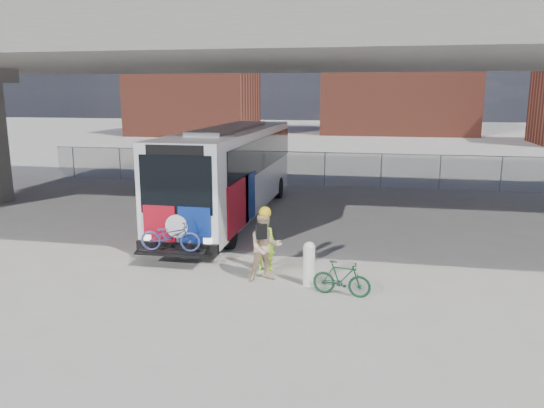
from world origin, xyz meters
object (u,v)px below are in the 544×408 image
(cyclist_tan, at_px, (265,246))
(bike_parked, at_px, (342,279))
(bollard, at_px, (309,262))
(bus, at_px, (231,165))
(cyclist_hivis, at_px, (265,242))

(cyclist_tan, bearing_deg, bike_parked, -44.83)
(bike_parked, bearing_deg, cyclist_tan, 80.82)
(bollard, relative_size, cyclist_tan, 0.58)
(cyclist_tan, bearing_deg, bus, 85.65)
(bus, relative_size, cyclist_hivis, 7.33)
(bus, height_order, cyclist_tan, bus)
(cyclist_hivis, height_order, cyclist_tan, cyclist_tan)
(bus, xyz_separation_m, bollard, (4.12, -7.27, -1.47))
(bollard, bearing_deg, bike_parked, -32.37)
(bollard, relative_size, cyclist_hivis, 0.68)
(bollard, xyz_separation_m, cyclist_hivis, (-1.39, 0.94, 0.21))
(bus, xyz_separation_m, bike_parked, (5.02, -7.83, -1.66))
(bus, relative_size, bollard, 10.86)
(bus, bearing_deg, bike_parked, -57.36)
(bollard, bearing_deg, cyclist_hivis, 145.79)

